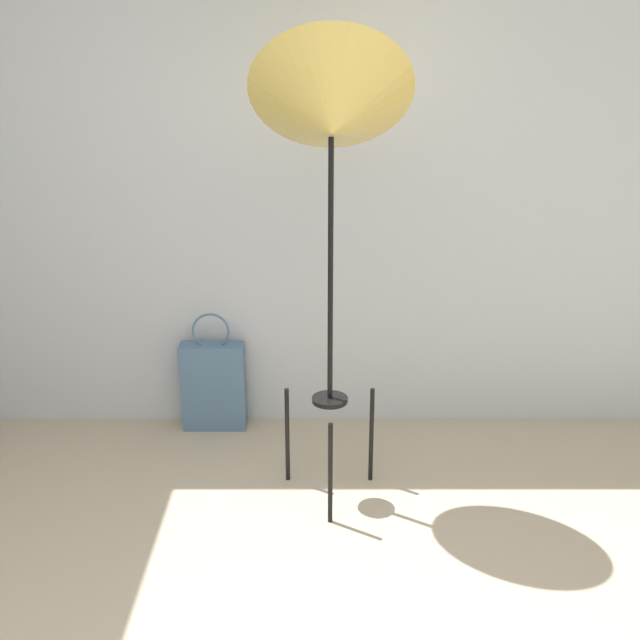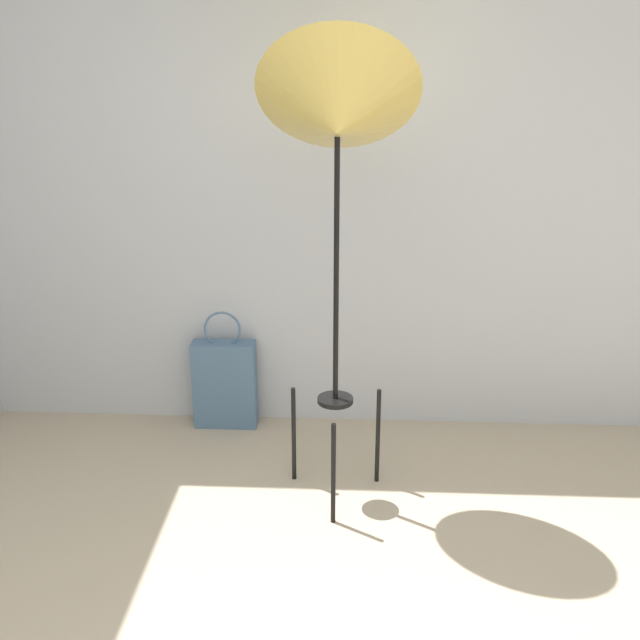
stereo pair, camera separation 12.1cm
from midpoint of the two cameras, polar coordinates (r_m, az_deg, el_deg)
The scene contains 3 objects.
wall_back at distance 3.68m, azimuth -0.14°, elevation 10.98°, with size 8.00×0.05×2.60m.
photo_umbrella at distance 2.90m, azimuth 2.58°, elevation 15.21°, with size 0.64×0.59×1.96m.
tote_bag at distance 3.92m, azimuth -6.38°, elevation -4.81°, with size 0.33×0.12×0.63m.
Camera 2 is at (0.25, -1.17, 1.86)m, focal length 42.00 mm.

